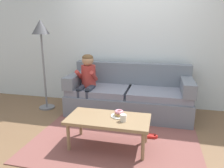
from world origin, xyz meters
name	(u,v)px	position (x,y,z in m)	size (l,w,h in m)	color
ground	(118,133)	(0.00, 0.00, 0.00)	(10.00, 10.00, 0.00)	brown
wall_back	(133,36)	(0.00, 1.40, 1.40)	(8.00, 0.10, 2.80)	silver
area_rug	(114,141)	(0.00, -0.25, 0.01)	(2.31, 1.61, 0.01)	brown
couch	(129,96)	(0.02, 0.84, 0.33)	(2.20, 0.90, 0.91)	slate
coffee_table	(108,121)	(-0.05, -0.39, 0.38)	(1.07, 0.54, 0.42)	#937551
person_child	(87,79)	(-0.71, 0.64, 0.67)	(0.34, 0.58, 1.10)	#AD3833
plate	(119,116)	(0.07, -0.32, 0.43)	(0.21, 0.21, 0.01)	white
donut	(119,114)	(0.07, -0.32, 0.45)	(0.12, 0.12, 0.04)	tan
donut_second	(119,112)	(0.07, -0.32, 0.49)	(0.12, 0.12, 0.04)	pink
mug	(123,118)	(0.15, -0.45, 0.46)	(0.08, 0.08, 0.09)	silver
toy_controller	(150,136)	(0.48, -0.03, 0.03)	(0.23, 0.09, 0.05)	red
floor_lamp	(41,37)	(-1.61, 0.72, 1.39)	(0.32, 0.32, 1.70)	slate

